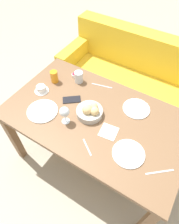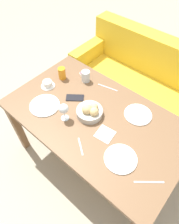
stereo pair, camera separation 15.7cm
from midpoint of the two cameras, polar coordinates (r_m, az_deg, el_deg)
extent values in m
plane|color=#A89E89|center=(2.21, 3.37, -13.06)|extent=(10.00, 10.00, 0.00)
cube|color=brown|center=(1.59, 4.54, -1.74)|extent=(1.45, 0.86, 0.03)
cube|color=brown|center=(2.08, -17.82, -4.36)|extent=(0.06, 0.06, 0.70)
cube|color=brown|center=(2.36, -3.24, 7.06)|extent=(0.06, 0.06, 0.70)
cube|color=gold|center=(2.54, 15.10, 4.72)|extent=(1.60, 0.70, 0.42)
cube|color=gold|center=(2.46, 20.31, 14.85)|extent=(1.60, 0.20, 0.45)
cube|color=gold|center=(2.75, 2.34, 13.56)|extent=(0.14, 0.70, 0.62)
cylinder|color=#B2ADA3|center=(1.57, 2.85, -0.23)|extent=(0.21, 0.21, 0.05)
sphere|color=#DBB775|center=(1.53, 2.16, 0.77)|extent=(0.07, 0.07, 0.07)
sphere|color=#DBB775|center=(1.52, 2.20, 0.59)|extent=(0.08, 0.08, 0.08)
sphere|color=#DBB775|center=(1.51, 4.28, -0.12)|extent=(0.07, 0.07, 0.07)
sphere|color=#DBB775|center=(1.54, 4.20, 1.24)|extent=(0.07, 0.07, 0.07)
cylinder|color=white|center=(1.67, -10.09, 1.72)|extent=(0.25, 0.25, 0.01)
cylinder|color=white|center=(1.41, 12.10, -13.15)|extent=(0.23, 0.23, 0.01)
cylinder|color=white|center=(1.65, 16.33, -0.86)|extent=(0.22, 0.22, 0.01)
cylinder|color=orange|center=(1.86, -5.46, 10.83)|extent=(0.07, 0.07, 0.11)
cylinder|color=silver|center=(1.83, 1.39, 10.05)|extent=(0.08, 0.08, 0.10)
cylinder|color=silver|center=(1.57, -4.17, -1.91)|extent=(0.06, 0.06, 0.00)
cylinder|color=silver|center=(1.53, -4.25, -1.01)|extent=(0.01, 0.01, 0.07)
sphere|color=silver|center=(1.48, -4.42, 0.80)|extent=(0.08, 0.08, 0.08)
cylinder|color=white|center=(1.83, -9.37, 7.25)|extent=(0.12, 0.12, 0.01)
cylinder|color=white|center=(1.81, -9.48, 7.90)|extent=(0.08, 0.08, 0.05)
cylinder|color=white|center=(1.91, 0.44, 10.67)|extent=(0.06, 0.06, 0.03)
cylinder|color=#A3192D|center=(1.90, 0.45, 11.04)|extent=(0.05, 0.05, 0.00)
cube|color=#B7B7BC|center=(1.40, 19.92, -18.55)|extent=(0.15, 0.13, 0.00)
cube|color=#B7B7BC|center=(1.81, 7.69, 6.84)|extent=(0.19, 0.06, 0.00)
cube|color=#B7B7BC|center=(1.43, 0.61, -10.00)|extent=(0.12, 0.09, 0.00)
cube|color=silver|center=(1.49, 7.47, -6.47)|extent=(0.14, 0.14, 0.00)
cube|color=black|center=(1.70, -1.57, 3.95)|extent=(0.16, 0.15, 0.01)
camera|label=1|loc=(0.08, -87.13, 3.53)|focal=32.00mm
camera|label=2|loc=(0.08, 92.87, -3.53)|focal=32.00mm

